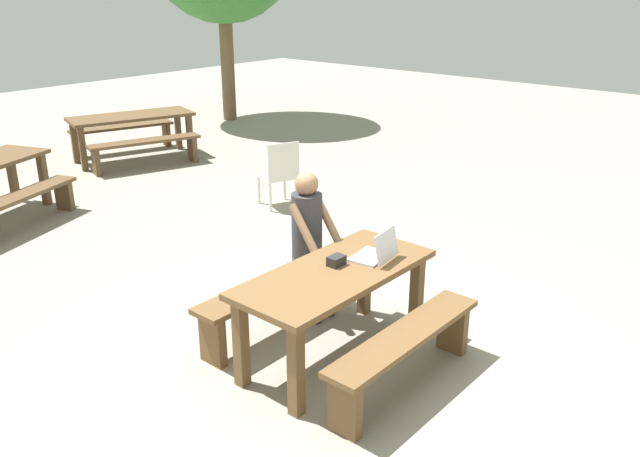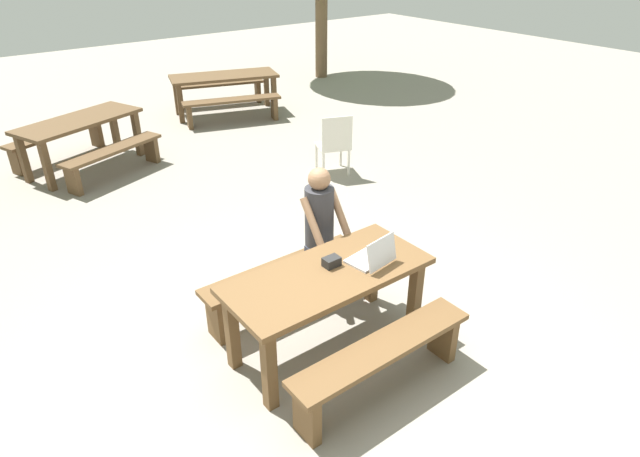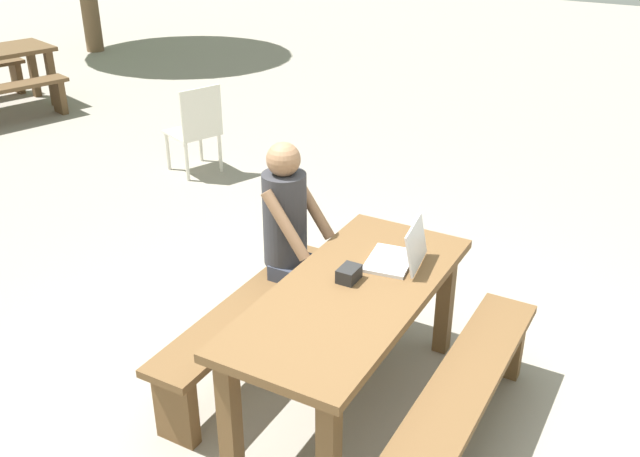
# 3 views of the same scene
# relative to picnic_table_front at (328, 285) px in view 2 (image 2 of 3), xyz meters

# --- Properties ---
(ground_plane) EXTENTS (30.00, 30.00, 0.00)m
(ground_plane) POSITION_rel_picnic_table_front_xyz_m (0.00, 0.00, -0.64)
(ground_plane) COLOR gray
(picnic_table_front) EXTENTS (1.70, 0.75, 0.76)m
(picnic_table_front) POSITION_rel_picnic_table_front_xyz_m (0.00, 0.00, 0.00)
(picnic_table_front) COLOR brown
(picnic_table_front) RESTS_ON ground
(bench_near) EXTENTS (1.59, 0.30, 0.47)m
(bench_near) POSITION_rel_picnic_table_front_xyz_m (0.00, -0.66, -0.29)
(bench_near) COLOR brown
(bench_near) RESTS_ON ground
(bench_far) EXTENTS (1.59, 0.30, 0.47)m
(bench_far) POSITION_rel_picnic_table_front_xyz_m (0.00, 0.66, -0.29)
(bench_far) COLOR brown
(bench_far) RESTS_ON ground
(laptop) EXTENTS (0.37, 0.34, 0.26)m
(laptop) POSITION_rel_picnic_table_front_xyz_m (0.38, -0.11, 0.19)
(laptop) COLOR silver
(laptop) RESTS_ON picnic_table_front
(small_pouch) EXTENTS (0.14, 0.10, 0.08)m
(small_pouch) POSITION_rel_picnic_table_front_xyz_m (0.08, 0.06, 0.16)
(small_pouch) COLOR black
(small_pouch) RESTS_ON picnic_table_front
(person_seated) EXTENTS (0.38, 0.39, 1.33)m
(person_seated) POSITION_rel_picnic_table_front_xyz_m (0.42, 0.62, 0.13)
(person_seated) COLOR #333847
(person_seated) RESTS_ON ground
(plastic_chair) EXTENTS (0.57, 0.57, 0.90)m
(plastic_chair) POSITION_rel_picnic_table_front_xyz_m (2.38, 2.90, -0.17)
(plastic_chair) COLOR silver
(plastic_chair) RESTS_ON ground
(picnic_table_rear) EXTENTS (2.11, 1.31, 0.75)m
(picnic_table_rear) POSITION_rel_picnic_table_front_xyz_m (2.56, 6.48, 0.00)
(picnic_table_rear) COLOR brown
(picnic_table_rear) RESTS_ON ground
(bench_rear_south) EXTENTS (1.79, 0.81, 0.46)m
(bench_rear_south) POSITION_rel_picnic_table_front_xyz_m (2.37, 5.88, -0.29)
(bench_rear_south) COLOR brown
(bench_rear_south) RESTS_ON ground
(bench_rear_north) EXTENTS (1.79, 0.81, 0.46)m
(bench_rear_north) POSITION_rel_picnic_table_front_xyz_m (2.75, 7.09, -0.29)
(bench_rear_north) COLOR brown
(bench_rear_north) RESTS_ON ground
(picnic_table_distant) EXTENTS (1.91, 1.32, 0.75)m
(picnic_table_distant) POSITION_rel_picnic_table_front_xyz_m (-0.42, 5.33, -0.01)
(picnic_table_distant) COLOR brown
(picnic_table_distant) RESTS_ON ground
(bench_distant_south) EXTENTS (1.59, 0.85, 0.44)m
(bench_distant_south) POSITION_rel_picnic_table_front_xyz_m (-0.19, 4.73, -0.31)
(bench_distant_south) COLOR brown
(bench_distant_south) RESTS_ON ground
(bench_distant_north) EXTENTS (1.59, 0.85, 0.44)m
(bench_distant_north) POSITION_rel_picnic_table_front_xyz_m (-0.65, 5.93, -0.31)
(bench_distant_north) COLOR brown
(bench_distant_north) RESTS_ON ground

